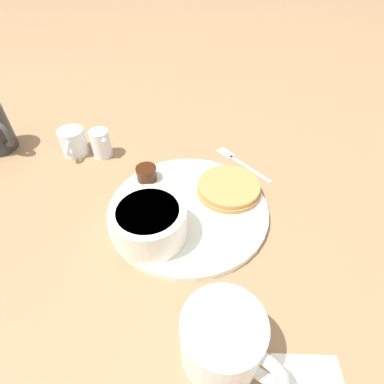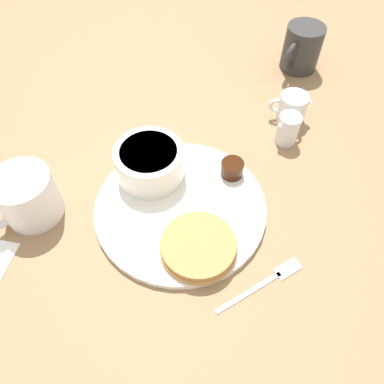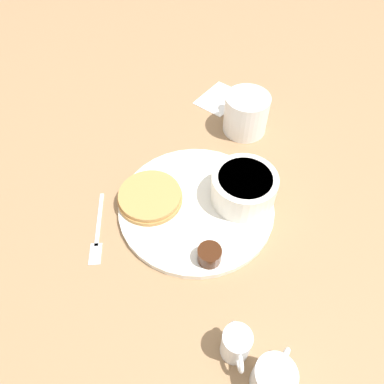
{
  "view_description": "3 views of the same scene",
  "coord_description": "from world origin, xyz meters",
  "views": [
    {
      "loc": [
        -0.37,
        -0.05,
        0.4
      ],
      "look_at": [
        0.01,
        -0.01,
        0.04
      ],
      "focal_mm": 28.0,
      "sensor_mm": 36.0,
      "label": 1
    },
    {
      "loc": [
        0.11,
        -0.34,
        0.52
      ],
      "look_at": [
        0.02,
        0.01,
        0.04
      ],
      "focal_mm": 35.0,
      "sensor_mm": 36.0,
      "label": 2
    },
    {
      "loc": [
        0.3,
        0.27,
        0.57
      ],
      "look_at": [
        0.0,
        -0.01,
        0.05
      ],
      "focal_mm": 35.0,
      "sensor_mm": 36.0,
      "label": 3
    }
  ],
  "objects": [
    {
      "name": "creamer_pitcher_near",
      "position": [
        0.15,
        0.21,
        0.03
      ],
      "size": [
        0.05,
        0.05,
        0.06
      ],
      "color": "white",
      "rests_on": "ground_plane"
    },
    {
      "name": "plate",
      "position": [
        0.0,
        0.0,
        0.01
      ],
      "size": [
        0.29,
        0.29,
        0.01
      ],
      "color": "white",
      "rests_on": "ground_plane"
    },
    {
      "name": "butter_ramekin",
      "position": [
        -0.08,
        0.08,
        0.03
      ],
      "size": [
        0.05,
        0.05,
        0.04
      ],
      "color": "white",
      "rests_on": "plate"
    },
    {
      "name": "pancake_stack",
      "position": [
        0.05,
        -0.07,
        0.02
      ],
      "size": [
        0.12,
        0.12,
        0.02
      ],
      "color": "#B78447",
      "rests_on": "plate"
    },
    {
      "name": "creamer_pitcher_far",
      "position": [
        0.15,
        0.27,
        0.03
      ],
      "size": [
        0.08,
        0.06,
        0.06
      ],
      "color": "white",
      "rests_on": "ground_plane"
    },
    {
      "name": "bowl",
      "position": [
        -0.07,
        0.05,
        0.04
      ],
      "size": [
        0.12,
        0.12,
        0.06
      ],
      "color": "white",
      "rests_on": "plate"
    },
    {
      "name": "coffee_mug",
      "position": [
        -0.23,
        -0.07,
        0.04
      ],
      "size": [
        0.09,
        0.12,
        0.09
      ],
      "color": "white",
      "rests_on": "ground_plane"
    },
    {
      "name": "ground_plane",
      "position": [
        0.0,
        0.0,
        0.0
      ],
      "size": [
        4.0,
        4.0,
        0.0
      ],
      "primitive_type": "plane",
      "color": "#93704C"
    },
    {
      "name": "syrup_cup",
      "position": [
        0.07,
        0.09,
        0.03
      ],
      "size": [
        0.04,
        0.04,
        0.03
      ],
      "color": "#38190A",
      "rests_on": "plate"
    },
    {
      "name": "napkin",
      "position": [
        -0.28,
        -0.17,
        0.0
      ],
      "size": [
        0.11,
        0.09,
        0.0
      ],
      "color": "white",
      "rests_on": "ground_plane"
    },
    {
      "name": "fork",
      "position": [
        0.16,
        -0.09,
        0.0
      ],
      "size": [
        0.11,
        0.12,
        0.0
      ],
      "color": "silver",
      "rests_on": "ground_plane"
    }
  ]
}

